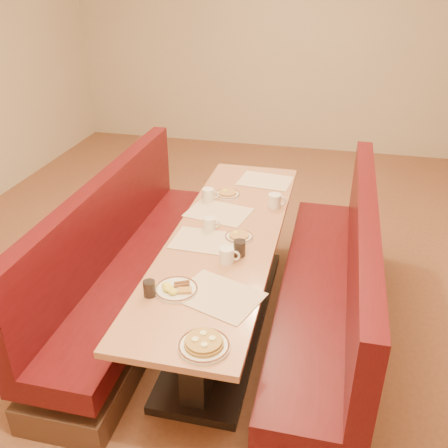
% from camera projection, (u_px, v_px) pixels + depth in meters
% --- Properties ---
extents(ground, '(8.00, 8.00, 0.00)m').
position_uv_depth(ground, '(225.00, 322.00, 3.70)').
color(ground, '#9E6647').
rests_on(ground, ground).
extents(room_envelope, '(6.04, 8.04, 2.82)m').
position_uv_depth(room_envelope, '(226.00, 50.00, 2.79)').
color(room_envelope, beige).
rests_on(room_envelope, ground).
extents(diner_table, '(0.70, 2.50, 0.75)m').
position_uv_depth(diner_table, '(226.00, 280.00, 3.52)').
color(diner_table, black).
rests_on(diner_table, ground).
extents(booth_left, '(0.55, 2.50, 1.05)m').
position_uv_depth(booth_left, '(129.00, 269.00, 3.67)').
color(booth_left, '#4C3326').
rests_on(booth_left, ground).
extents(booth_right, '(0.55, 2.50, 1.05)m').
position_uv_depth(booth_right, '(331.00, 296.00, 3.38)').
color(booth_right, '#4C3326').
rests_on(booth_right, ground).
extents(placemat_near_left, '(0.41, 0.32, 0.00)m').
position_uv_depth(placemat_near_left, '(204.00, 241.00, 3.26)').
color(placemat_near_left, beige).
rests_on(placemat_near_left, diner_table).
extents(placemat_near_right, '(0.53, 0.46, 0.00)m').
position_uv_depth(placemat_near_right, '(219.00, 296.00, 2.72)').
color(placemat_near_right, beige).
rests_on(placemat_near_right, diner_table).
extents(placemat_far_left, '(0.49, 0.41, 0.00)m').
position_uv_depth(placemat_far_left, '(219.00, 212.00, 3.62)').
color(placemat_far_left, beige).
rests_on(placemat_far_left, diner_table).
extents(placemat_far_right, '(0.45, 0.36, 0.00)m').
position_uv_depth(placemat_far_right, '(265.00, 181.00, 4.13)').
color(placemat_far_right, beige).
rests_on(placemat_far_right, diner_table).
extents(pancake_plate, '(0.25, 0.25, 0.06)m').
position_uv_depth(pancake_plate, '(204.00, 344.00, 2.36)').
color(pancake_plate, white).
rests_on(pancake_plate, diner_table).
extents(eggs_plate, '(0.24, 0.24, 0.05)m').
position_uv_depth(eggs_plate, '(176.00, 289.00, 2.76)').
color(eggs_plate, white).
rests_on(eggs_plate, diner_table).
extents(extra_plate_mid, '(0.19, 0.19, 0.04)m').
position_uv_depth(extra_plate_mid, '(239.00, 236.00, 3.29)').
color(extra_plate_mid, white).
rests_on(extra_plate_mid, diner_table).
extents(extra_plate_far, '(0.20, 0.20, 0.04)m').
position_uv_depth(extra_plate_far, '(228.00, 194.00, 3.88)').
color(extra_plate_far, white).
rests_on(extra_plate_far, diner_table).
extents(coffee_mug_a, '(0.13, 0.09, 0.10)m').
position_uv_depth(coffee_mug_a, '(227.00, 255.00, 3.01)').
color(coffee_mug_a, white).
rests_on(coffee_mug_a, diner_table).
extents(coffee_mug_b, '(0.12, 0.08, 0.09)m').
position_uv_depth(coffee_mug_b, '(210.00, 224.00, 3.38)').
color(coffee_mug_b, white).
rests_on(coffee_mug_b, diner_table).
extents(coffee_mug_c, '(0.14, 0.10, 0.10)m').
position_uv_depth(coffee_mug_c, '(275.00, 201.00, 3.68)').
color(coffee_mug_c, white).
rests_on(coffee_mug_c, diner_table).
extents(coffee_mug_d, '(0.13, 0.09, 0.10)m').
position_uv_depth(coffee_mug_d, '(209.00, 195.00, 3.78)').
color(coffee_mug_d, white).
rests_on(coffee_mug_d, diner_table).
extents(soda_tumbler_near, '(0.07, 0.07, 0.09)m').
position_uv_depth(soda_tumbler_near, '(149.00, 289.00, 2.71)').
color(soda_tumbler_near, black).
rests_on(soda_tumbler_near, diner_table).
extents(soda_tumbler_mid, '(0.07, 0.07, 0.10)m').
position_uv_depth(soda_tumbler_mid, '(239.00, 248.00, 3.08)').
color(soda_tumbler_mid, black).
rests_on(soda_tumbler_mid, diner_table).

